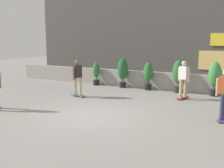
{
  "coord_description": "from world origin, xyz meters",
  "views": [
    {
      "loc": [
        5.07,
        -7.83,
        2.65
      ],
      "look_at": [
        0.0,
        1.5,
        0.9
      ],
      "focal_mm": 44.31,
      "sensor_mm": 36.0,
      "label": 1
    }
  ],
  "objects_px": {
    "potted_plant_0": "(96,73)",
    "potted_plant_1": "(123,71)",
    "potted_plant_2": "(148,74)",
    "skater_far_right": "(77,76)",
    "skater_foreground": "(184,78)",
    "potted_plant_3": "(178,74)",
    "potted_plant_4": "(215,76)"
  },
  "relations": [
    {
      "from": "potted_plant_0",
      "to": "potted_plant_1",
      "type": "height_order",
      "value": "potted_plant_1"
    },
    {
      "from": "potted_plant_2",
      "to": "potted_plant_1",
      "type": "bearing_deg",
      "value": 180.0
    },
    {
      "from": "potted_plant_1",
      "to": "skater_far_right",
      "type": "height_order",
      "value": "skater_far_right"
    },
    {
      "from": "potted_plant_0",
      "to": "skater_foreground",
      "type": "bearing_deg",
      "value": -14.4
    },
    {
      "from": "skater_foreground",
      "to": "skater_far_right",
      "type": "xyz_separation_m",
      "value": [
        -4.39,
        -1.79,
        0.0
      ]
    },
    {
      "from": "skater_far_right",
      "to": "potted_plant_3",
      "type": "bearing_deg",
      "value": 39.86
    },
    {
      "from": "skater_foreground",
      "to": "skater_far_right",
      "type": "relative_size",
      "value": 1.0
    },
    {
      "from": "potted_plant_1",
      "to": "potted_plant_3",
      "type": "distance_m",
      "value": 3.04
    },
    {
      "from": "potted_plant_2",
      "to": "skater_far_right",
      "type": "distance_m",
      "value": 3.87
    },
    {
      "from": "potted_plant_4",
      "to": "skater_foreground",
      "type": "height_order",
      "value": "skater_foreground"
    },
    {
      "from": "potted_plant_3",
      "to": "potted_plant_1",
      "type": "bearing_deg",
      "value": 180.0
    },
    {
      "from": "potted_plant_0",
      "to": "potted_plant_2",
      "type": "relative_size",
      "value": 0.9
    },
    {
      "from": "potted_plant_2",
      "to": "potted_plant_4",
      "type": "height_order",
      "value": "potted_plant_4"
    },
    {
      "from": "potted_plant_3",
      "to": "skater_far_right",
      "type": "xyz_separation_m",
      "value": [
        -3.79,
        -3.16,
        0.0
      ]
    },
    {
      "from": "potted_plant_3",
      "to": "potted_plant_4",
      "type": "bearing_deg",
      "value": 0.0
    },
    {
      "from": "potted_plant_0",
      "to": "potted_plant_2",
      "type": "xyz_separation_m",
      "value": [
        3.17,
        -0.0,
        0.11
      ]
    },
    {
      "from": "potted_plant_0",
      "to": "potted_plant_1",
      "type": "xyz_separation_m",
      "value": [
        1.69,
        -0.0,
        0.22
      ]
    },
    {
      "from": "skater_foreground",
      "to": "potted_plant_3",
      "type": "bearing_deg",
      "value": 113.79
    },
    {
      "from": "potted_plant_2",
      "to": "potted_plant_4",
      "type": "distance_m",
      "value": 3.27
    },
    {
      "from": "potted_plant_0",
      "to": "potted_plant_4",
      "type": "height_order",
      "value": "potted_plant_4"
    },
    {
      "from": "skater_far_right",
      "to": "potted_plant_1",
      "type": "bearing_deg",
      "value": 76.78
    },
    {
      "from": "potted_plant_4",
      "to": "skater_far_right",
      "type": "bearing_deg",
      "value": -150.05
    },
    {
      "from": "potted_plant_0",
      "to": "potted_plant_4",
      "type": "bearing_deg",
      "value": -0.0
    },
    {
      "from": "potted_plant_0",
      "to": "skater_far_right",
      "type": "relative_size",
      "value": 0.76
    },
    {
      "from": "potted_plant_1",
      "to": "skater_foreground",
      "type": "bearing_deg",
      "value": -20.58
    },
    {
      "from": "potted_plant_4",
      "to": "skater_far_right",
      "type": "height_order",
      "value": "skater_far_right"
    },
    {
      "from": "potted_plant_2",
      "to": "potted_plant_4",
      "type": "xyz_separation_m",
      "value": [
        3.27,
        0.0,
        0.12
      ]
    },
    {
      "from": "potted_plant_4",
      "to": "skater_foreground",
      "type": "distance_m",
      "value": 1.76
    },
    {
      "from": "potted_plant_1",
      "to": "skater_foreground",
      "type": "distance_m",
      "value": 3.9
    },
    {
      "from": "skater_far_right",
      "to": "potted_plant_2",
      "type": "bearing_deg",
      "value": 54.91
    },
    {
      "from": "potted_plant_2",
      "to": "potted_plant_3",
      "type": "xyz_separation_m",
      "value": [
        1.57,
        0.0,
        0.11
      ]
    },
    {
      "from": "potted_plant_1",
      "to": "potted_plant_3",
      "type": "bearing_deg",
      "value": -0.0
    }
  ]
}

